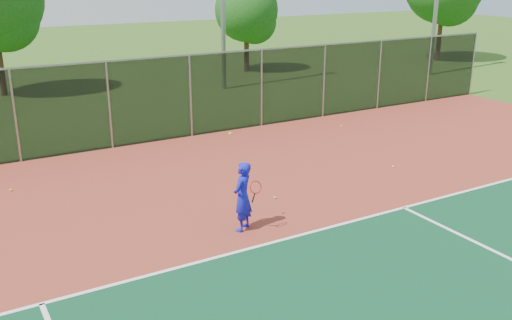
{
  "coord_description": "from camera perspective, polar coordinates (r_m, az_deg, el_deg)",
  "views": [
    {
      "loc": [
        -8.13,
        -6.89,
        5.87
      ],
      "look_at": [
        -1.27,
        5.0,
        1.3
      ],
      "focal_mm": 40.0,
      "sensor_mm": 36.0,
      "label": 1
    }
  ],
  "objects": [
    {
      "name": "practice_ball_0",
      "position": [
        17.33,
        -23.3,
        -2.76
      ],
      "size": [
        0.07,
        0.07,
        0.07
      ],
      "primitive_type": "sphere",
      "color": "#CDE61A",
      "rests_on": "court_apron"
    },
    {
      "name": "tennis_player",
      "position": [
        13.32,
        -1.35,
        -3.66
      ],
      "size": [
        0.73,
        0.76,
        2.41
      ],
      "color": "#1417C2",
      "rests_on": "court_apron"
    },
    {
      "name": "fence_back",
      "position": [
        21.01,
        -6.57,
        6.47
      ],
      "size": [
        30.0,
        0.06,
        3.03
      ],
      "color": "black",
      "rests_on": "court_apron"
    },
    {
      "name": "ground",
      "position": [
        12.16,
        17.57,
        -11.38
      ],
      "size": [
        120.0,
        120.0,
        0.0
      ],
      "primitive_type": "plane",
      "color": "#2D5317",
      "rests_on": "ground"
    },
    {
      "name": "practice_ball_2",
      "position": [
        22.73,
        8.53,
        3.39
      ],
      "size": [
        0.07,
        0.07,
        0.07
      ],
      "primitive_type": "sphere",
      "color": "#CDE61A",
      "rests_on": "court_apron"
    },
    {
      "name": "tree_back_mid",
      "position": [
        34.94,
        -0.77,
        14.49
      ],
      "size": [
        3.78,
        3.78,
        5.55
      ],
      "color": "#392114",
      "rests_on": "ground"
    },
    {
      "name": "court_apron",
      "position": [
        13.4,
        11.31,
        -7.91
      ],
      "size": [
        30.0,
        20.0,
        0.02
      ],
      "primitive_type": "cube",
      "color": "#953625",
      "rests_on": "ground"
    },
    {
      "name": "practice_ball_1",
      "position": [
        15.4,
        1.9,
        -3.77
      ],
      "size": [
        0.07,
        0.07,
        0.07
      ],
      "primitive_type": "sphere",
      "color": "#CDE61A",
      "rests_on": "court_apron"
    },
    {
      "name": "practice_ball_4",
      "position": [
        18.3,
        13.56,
        -0.64
      ],
      "size": [
        0.07,
        0.07,
        0.07
      ],
      "primitive_type": "sphere",
      "color": "#CDE61A",
      "rests_on": "court_apron"
    }
  ]
}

